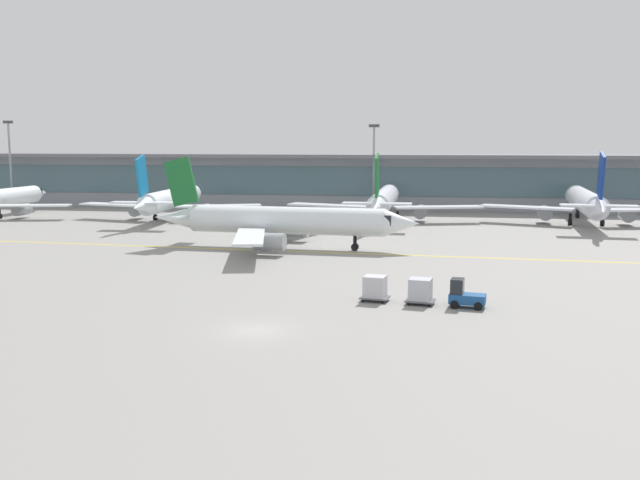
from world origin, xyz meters
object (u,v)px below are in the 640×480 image
at_px(cargo_dolly_lead, 420,290).
at_px(apron_light_mast_1, 374,164).
at_px(taxiing_regional_jet, 284,221).
at_px(baggage_tug, 464,295).
at_px(cargo_dolly_trailing, 375,287).
at_px(gate_airplane_3, 586,202).
at_px(gate_airplane_2, 384,200).
at_px(apron_light_mast_0, 10,160).
at_px(gate_airplane_1, 171,200).

bearing_deg(cargo_dolly_lead, apron_light_mast_1, 106.34).
relative_size(taxiing_regional_jet, baggage_tug, 11.12).
bearing_deg(cargo_dolly_trailing, gate_airplane_3, 73.26).
relative_size(gate_airplane_2, cargo_dolly_lead, 13.56).
distance_m(cargo_dolly_trailing, apron_light_mast_0, 97.38).
bearing_deg(apron_light_mast_1, gate_airplane_2, -79.35).
bearing_deg(gate_airplane_3, apron_light_mast_0, 87.19).
distance_m(gate_airplane_3, cargo_dolly_trailing, 60.47).
bearing_deg(gate_airplane_1, apron_light_mast_1, -60.82).
bearing_deg(gate_airplane_3, taxiing_regional_jet, 131.38).
bearing_deg(gate_airplane_2, apron_light_mast_1, 11.15).
relative_size(gate_airplane_2, cargo_dolly_trailing, 13.56).
height_order(gate_airplane_1, baggage_tug, gate_airplane_1).
height_order(gate_airplane_1, apron_light_mast_1, apron_light_mast_1).
xyz_separation_m(gate_airplane_3, apron_light_mast_0, (-97.21, 11.34, 5.25)).
distance_m(apron_light_mast_0, apron_light_mast_1, 65.36).
distance_m(gate_airplane_3, apron_light_mast_0, 98.01).
height_order(gate_airplane_3, taxiing_regional_jet, gate_airplane_3).
xyz_separation_m(gate_airplane_3, taxiing_regional_jet, (-38.32, -29.45, -0.14)).
xyz_separation_m(gate_airplane_3, cargo_dolly_trailing, (-25.93, -54.59, -2.16)).
bearing_deg(gate_airplane_2, gate_airplane_3, -88.65).
distance_m(taxiing_regional_jet, apron_light_mast_0, 71.83).
relative_size(cargo_dolly_lead, apron_light_mast_1, 0.16).
bearing_deg(cargo_dolly_trailing, cargo_dolly_lead, -0.00).
bearing_deg(gate_airplane_3, cargo_dolly_trailing, 158.44).
bearing_deg(apron_light_mast_0, apron_light_mast_1, 3.15).
xyz_separation_m(cargo_dolly_trailing, apron_light_mast_0, (-71.28, 65.93, 7.41)).
xyz_separation_m(gate_airplane_1, apron_light_mast_1, (29.50, 18.34, 5.01)).
bearing_deg(apron_light_mast_1, apron_light_mast_0, -176.85).
bearing_deg(gate_airplane_2, cargo_dolly_trailing, -176.18).
relative_size(baggage_tug, cargo_dolly_lead, 1.20).
height_order(cargo_dolly_lead, apron_light_mast_1, apron_light_mast_1).
bearing_deg(apron_light_mast_0, gate_airplane_1, -22.42).
bearing_deg(cargo_dolly_trailing, baggage_tug, -0.00).
relative_size(baggage_tug, apron_light_mast_1, 0.19).
height_order(gate_airplane_1, cargo_dolly_trailing, gate_airplane_1).
relative_size(gate_airplane_3, cargo_dolly_trailing, 13.96).
relative_size(gate_airplane_1, apron_light_mast_1, 2.08).
xyz_separation_m(gate_airplane_1, gate_airplane_3, (61.45, 3.42, 0.16)).
relative_size(gate_airplane_1, apron_light_mast_0, 1.98).
relative_size(gate_airplane_3, apron_light_mast_0, 2.08).
bearing_deg(taxiing_regional_jet, gate_airplane_1, 134.99).
relative_size(apron_light_mast_0, apron_light_mast_1, 1.05).
bearing_deg(apron_light_mast_0, gate_airplane_2, -9.80).
relative_size(gate_airplane_1, gate_airplane_3, 0.95).
height_order(taxiing_regional_jet, cargo_dolly_lead, taxiing_regional_jet).
bearing_deg(apron_light_mast_0, baggage_tug, -40.67).
distance_m(taxiing_regional_jet, apron_light_mast_1, 45.11).
xyz_separation_m(taxiing_regional_jet, cargo_dolly_lead, (15.82, -25.66, -2.02)).
distance_m(cargo_dolly_lead, apron_light_mast_0, 100.25).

